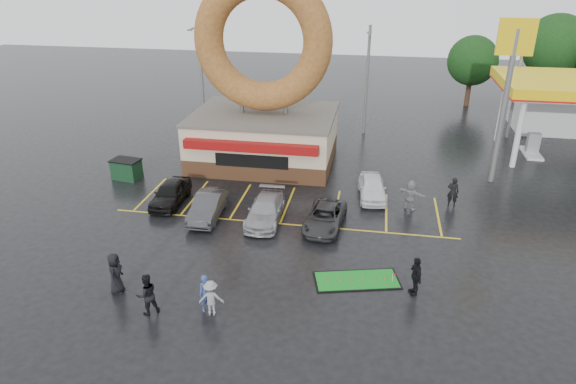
% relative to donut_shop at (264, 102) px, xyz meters
% --- Properties ---
extents(ground, '(120.00, 120.00, 0.00)m').
position_rel_donut_shop_xyz_m(ground, '(3.00, -12.97, -4.46)').
color(ground, black).
rests_on(ground, ground).
extents(donut_shop, '(10.20, 8.70, 13.50)m').
position_rel_donut_shop_xyz_m(donut_shop, '(0.00, 0.00, 0.00)').
color(donut_shop, '#472B19').
rests_on(donut_shop, ground).
extents(gas_station, '(12.30, 13.65, 5.90)m').
position_rel_donut_shop_xyz_m(gas_station, '(23.00, 7.97, -0.77)').
color(gas_station, silver).
rests_on(gas_station, ground).
extents(shell_sign, '(2.20, 0.36, 10.60)m').
position_rel_donut_shop_xyz_m(shell_sign, '(16.00, -0.97, 2.91)').
color(shell_sign, slate).
rests_on(shell_sign, ground).
extents(streetlight_left, '(0.40, 2.21, 9.00)m').
position_rel_donut_shop_xyz_m(streetlight_left, '(-7.00, 6.95, 0.32)').
color(streetlight_left, slate).
rests_on(streetlight_left, ground).
extents(streetlight_mid, '(0.40, 2.21, 9.00)m').
position_rel_donut_shop_xyz_m(streetlight_mid, '(7.00, 7.95, 0.32)').
color(streetlight_mid, slate).
rests_on(streetlight_mid, ground).
extents(streetlight_right, '(0.40, 2.21, 9.00)m').
position_rel_donut_shop_xyz_m(streetlight_right, '(19.00, 8.95, 0.32)').
color(streetlight_right, slate).
rests_on(streetlight_right, ground).
extents(tree_far_c, '(6.30, 6.30, 9.00)m').
position_rel_donut_shop_xyz_m(tree_far_c, '(25.00, 21.03, 1.37)').
color(tree_far_c, '#332114').
rests_on(tree_far_c, ground).
extents(tree_far_d, '(4.90, 4.90, 7.00)m').
position_rel_donut_shop_xyz_m(tree_far_d, '(17.00, 19.03, 0.07)').
color(tree_far_d, '#332114').
rests_on(tree_far_d, ground).
extents(car_black, '(1.71, 4.12, 1.40)m').
position_rel_donut_shop_xyz_m(car_black, '(-4.14, -8.12, -3.77)').
color(car_black, black).
rests_on(car_black, ground).
extents(car_dgrey, '(1.62, 4.30, 1.40)m').
position_rel_donut_shop_xyz_m(car_dgrey, '(-1.27, -9.47, -3.76)').
color(car_dgrey, '#323235').
rests_on(car_dgrey, ground).
extents(car_silver, '(1.96, 4.62, 1.33)m').
position_rel_donut_shop_xyz_m(car_silver, '(2.11, -9.31, -3.80)').
color(car_silver, '#9D9EA2').
rests_on(car_silver, ground).
extents(car_grey, '(2.33, 4.44, 1.19)m').
position_rel_donut_shop_xyz_m(car_grey, '(5.56, -9.47, -3.87)').
color(car_grey, '#303033').
rests_on(car_grey, ground).
extents(car_white, '(2.05, 4.21, 1.38)m').
position_rel_donut_shop_xyz_m(car_white, '(8.06, -5.07, -3.77)').
color(car_white, white).
rests_on(car_white, ground).
extents(person_blue, '(0.75, 0.72, 1.74)m').
position_rel_donut_shop_xyz_m(person_blue, '(1.40, -17.87, -3.60)').
color(person_blue, navy).
rests_on(person_blue, ground).
extents(person_blackjkt, '(1.16, 1.14, 1.89)m').
position_rel_donut_shop_xyz_m(person_blackjkt, '(-1.00, -18.49, -3.52)').
color(person_blackjkt, black).
rests_on(person_blackjkt, ground).
extents(person_hoodie, '(1.16, 0.80, 1.64)m').
position_rel_donut_shop_xyz_m(person_hoodie, '(1.69, -18.09, -3.65)').
color(person_hoodie, gray).
rests_on(person_hoodie, ground).
extents(person_bystander, '(0.77, 1.06, 1.98)m').
position_rel_donut_shop_xyz_m(person_bystander, '(-3.03, -17.31, -3.47)').
color(person_bystander, black).
rests_on(person_bystander, ground).
extents(person_cameraman, '(0.74, 1.17, 1.86)m').
position_rel_donut_shop_xyz_m(person_cameraman, '(10.25, -15.05, -3.54)').
color(person_cameraman, black).
rests_on(person_cameraman, ground).
extents(person_walker_near, '(1.79, 1.34, 1.88)m').
position_rel_donut_shop_xyz_m(person_walker_near, '(10.37, -6.34, -3.53)').
color(person_walker_near, gray).
rests_on(person_walker_near, ground).
extents(person_walker_far, '(0.75, 0.56, 1.87)m').
position_rel_donut_shop_xyz_m(person_walker_far, '(12.91, -5.42, -3.53)').
color(person_walker_far, black).
rests_on(person_walker_far, ground).
extents(dumpster, '(1.95, 1.45, 1.30)m').
position_rel_donut_shop_xyz_m(dumpster, '(-8.59, -4.93, -3.81)').
color(dumpster, '#183E23').
rests_on(dumpster, ground).
extents(putting_green, '(4.29, 2.66, 0.50)m').
position_rel_donut_shop_xyz_m(putting_green, '(7.65, -14.53, -4.43)').
color(putting_green, black).
rests_on(putting_green, ground).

